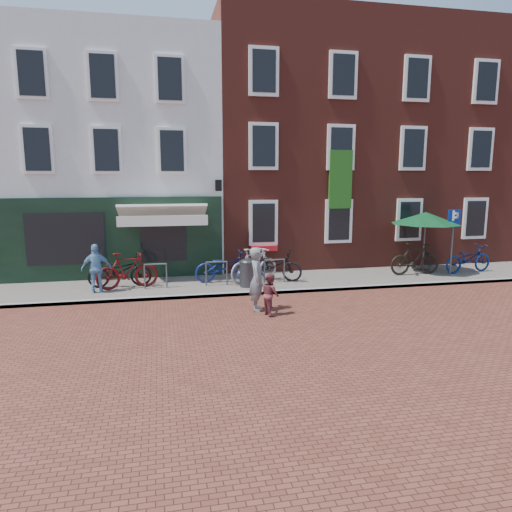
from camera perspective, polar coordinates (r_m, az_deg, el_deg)
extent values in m
plane|color=brown|center=(14.77, 1.52, -4.78)|extent=(80.00, 80.00, 0.00)
cube|color=slate|center=(16.42, 3.72, -3.13)|extent=(24.00, 3.00, 0.10)
cube|color=silver|center=(20.99, -16.77, 11.53)|extent=(8.00, 8.00, 9.00)
cube|color=maroon|center=(21.61, 2.49, 13.19)|extent=(6.00, 8.00, 10.00)
cube|color=maroon|center=(23.81, 16.98, 12.47)|extent=(6.00, 8.00, 10.00)
cylinder|color=#37383A|center=(15.35, -1.01, -2.27)|extent=(0.55, 0.55, 0.82)
ellipsoid|color=#37383A|center=(15.25, -1.02, -0.54)|extent=(0.55, 0.55, 0.25)
cylinder|color=#4C4C4F|center=(18.58, 23.03, 1.50)|extent=(0.07, 0.07, 2.38)
cube|color=navy|center=(18.46, 23.25, 4.29)|extent=(0.50, 0.04, 0.65)
cylinder|color=#4C4C4F|center=(18.84, 19.84, -1.74)|extent=(0.50, 0.50, 0.08)
cylinder|color=#4C4C4F|center=(18.67, 20.03, 1.41)|extent=(0.06, 0.06, 2.17)
cone|color=#0D4520|center=(18.56, 20.22, 4.72)|extent=(2.58, 2.58, 0.45)
imported|color=slate|center=(12.88, 0.14, -2.87)|extent=(0.59, 0.74, 1.79)
imported|color=brown|center=(12.54, 1.77, -4.72)|extent=(0.56, 0.65, 1.15)
imported|color=#689BC5|center=(15.31, -19.10, -1.46)|extent=(0.95, 0.49, 1.54)
imported|color=black|center=(15.92, -16.47, -1.77)|extent=(2.06, 0.75, 1.08)
imported|color=#5B0B0C|center=(15.60, -15.61, -1.74)|extent=(2.06, 0.97, 1.19)
imported|color=navy|center=(16.01, -3.88, -1.31)|extent=(2.05, 0.72, 1.08)
imported|color=#A6A6A8|center=(15.97, -0.21, -1.11)|extent=(2.03, 1.38, 1.19)
imported|color=black|center=(16.22, 2.14, -1.16)|extent=(2.15, 1.57, 1.08)
imported|color=black|center=(18.15, 19.05, -0.33)|extent=(2.00, 0.60, 1.19)
imported|color=navy|center=(19.31, 24.70, -0.29)|extent=(2.12, 0.97, 1.08)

